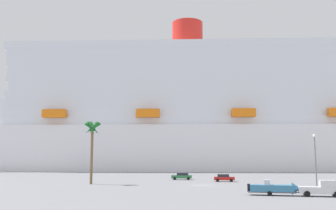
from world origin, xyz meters
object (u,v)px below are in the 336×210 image
Objects in this scene: parked_car_red_hatchback at (224,178)px; parked_car_green_wagon at (182,176)px; small_boat_on_trailer at (276,188)px; street_lamp at (315,154)px; cruise_ship at (273,121)px; palm_tree at (92,134)px; pickup_truck at (322,189)px.

parked_car_red_hatchback is 11.12m from parked_car_green_wagon.
street_lamp reaches higher than small_boat_on_trailer.
cruise_ship is 34.03× the size of small_boat_on_trailer.
parked_car_green_wagon is (-9.43, 5.88, 0.00)m from parked_car_red_hatchback.
palm_tree is at bearing 149.35° from small_boat_on_trailer.
pickup_truck is at bearing -8.14° from small_boat_on_trailer.
cruise_ship is 90.14m from palm_tree.
cruise_ship reaches higher than parked_car_green_wagon.
parked_car_green_wagon is at bearing 120.72° from pickup_truck.
small_boat_on_trailer is at bearing -78.86° from parked_car_red_hatchback.
cruise_ship reaches higher than pickup_truck.
small_boat_on_trailer is at bearing 171.86° from pickup_truck.
parked_car_red_hatchback is at bearing 111.42° from pickup_truck.
pickup_truck is at bearing -59.28° from parked_car_green_wagon.
small_boat_on_trailer is 1.68× the size of parked_car_green_wagon.
street_lamp is at bearing -8.13° from palm_tree.
pickup_truck is 1.20× the size of parked_car_green_wagon.
pickup_truck is (-11.01, -95.00, -17.61)m from cruise_ship.
small_boat_on_trailer is at bearing -100.19° from cruise_ship.
parked_car_red_hatchback is (-11.54, 29.42, -0.21)m from pickup_truck.
street_lamp is (3.33, 13.94, 4.85)m from pickup_truck.
street_lamp is 1.90× the size of parked_car_green_wagon.
street_lamp is at bearing -46.14° from parked_car_red_hatchback.
cruise_ship is at bearing 56.90° from palm_tree.
pickup_truck is 0.63× the size of street_lamp.
parked_car_green_wagon is (-24.31, 21.36, -5.06)m from street_lamp.
parked_car_red_hatchback is (26.44, 9.58, -9.07)m from palm_tree.
small_boat_on_trailer is at bearing -66.39° from parked_car_green_wagon.
palm_tree reaches higher than pickup_truck.
cruise_ship is 71.60m from parked_car_red_hatchback.
street_lamp is (9.25, 13.10, 4.93)m from small_boat_on_trailer.
parked_car_green_wagon is (-31.99, -59.70, -17.82)m from cruise_ship.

